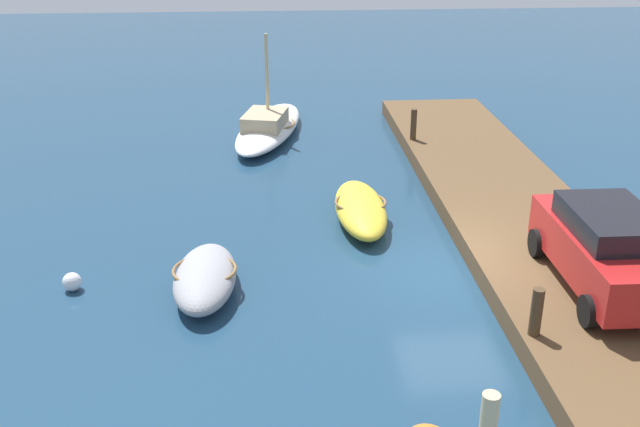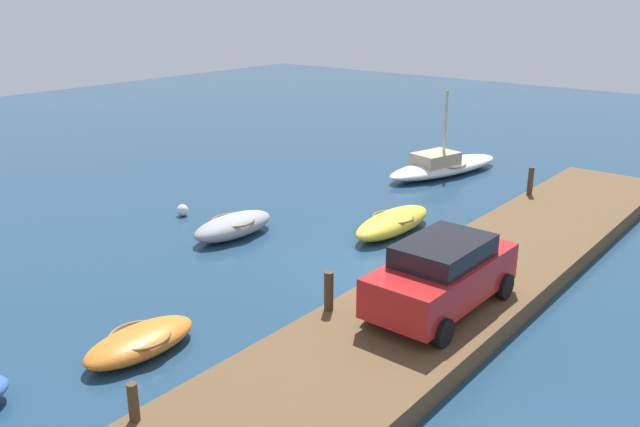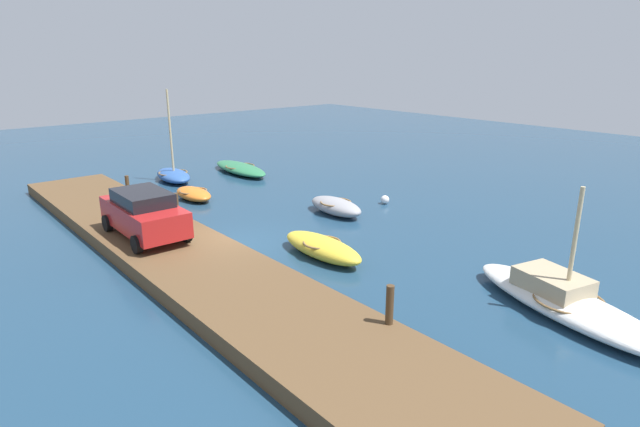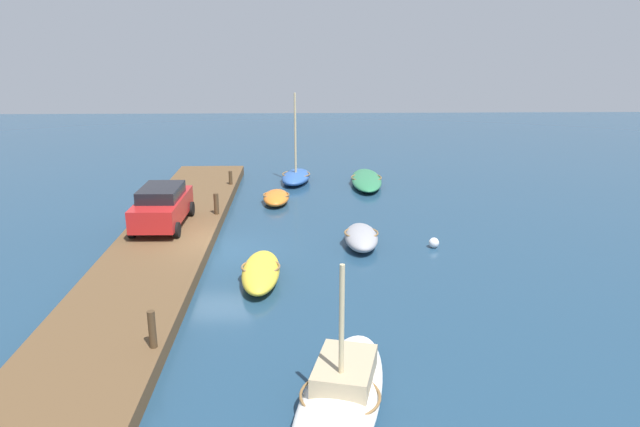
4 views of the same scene
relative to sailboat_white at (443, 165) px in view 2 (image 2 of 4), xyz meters
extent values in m
plane|color=navy|center=(-10.75, -4.24, -0.41)|extent=(84.00, 84.00, 0.00)
cube|color=brown|center=(-10.75, -6.49, -0.15)|extent=(27.26, 3.81, 0.51)
ellipsoid|color=white|center=(0.08, -0.02, -0.08)|extent=(6.59, 3.30, 0.65)
torus|color=olive|center=(0.08, -0.02, 0.10)|extent=(2.30, 2.30, 0.07)
cube|color=tan|center=(-0.48, 0.12, 0.38)|extent=(2.18, 1.74, 0.53)
cylinder|color=#C6B284|center=(0.00, 0.00, 1.70)|extent=(0.12, 0.12, 3.18)
ellipsoid|color=gold|center=(-7.68, -2.38, -0.04)|extent=(3.83, 1.33, 0.72)
torus|color=olive|center=(-7.68, -2.38, 0.15)|extent=(1.39, 1.39, 0.07)
ellipsoid|color=orange|center=(-17.76, -2.28, -0.12)|extent=(2.76, 1.34, 0.58)
torus|color=olive|center=(-17.76, -2.28, 0.04)|extent=(1.39, 1.39, 0.07)
ellipsoid|color=#939399|center=(-11.27, 1.51, -0.04)|extent=(3.15, 1.45, 0.73)
torus|color=olive|center=(-11.27, 1.51, 0.16)|extent=(1.47, 1.47, 0.07)
cylinder|color=#47331E|center=(-19.74, -4.83, 0.47)|extent=(0.19, 0.19, 0.74)
cylinder|color=#47331E|center=(-14.24, -4.83, 0.58)|extent=(0.22, 0.22, 0.96)
cylinder|color=#47331E|center=(-2.22, -4.83, 0.63)|extent=(0.20, 0.20, 1.05)
cube|color=#B21E1E|center=(-12.54, -6.87, 0.89)|extent=(4.31, 1.86, 0.93)
cube|color=black|center=(-12.54, -6.87, 1.59)|extent=(2.42, 1.62, 0.49)
cylinder|color=black|center=(-11.03, -5.99, 0.42)|extent=(0.64, 0.23, 0.64)
cylinder|color=black|center=(-11.05, -7.79, 0.42)|extent=(0.64, 0.23, 0.64)
cylinder|color=black|center=(-14.03, -5.95, 0.42)|extent=(0.64, 0.23, 0.64)
cylinder|color=black|center=(-14.05, -7.75, 0.42)|extent=(0.64, 0.23, 0.64)
sphere|color=silver|center=(-10.95, 4.47, -0.20)|extent=(0.42, 0.42, 0.42)
camera|label=1|loc=(-25.82, 0.06, 7.73)|focal=41.71mm
camera|label=2|loc=(-25.32, -13.55, 7.24)|focal=37.04mm
camera|label=3|loc=(5.50, -13.67, 6.59)|focal=28.98mm
camera|label=4|loc=(12.01, -0.79, 8.14)|focal=33.65mm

